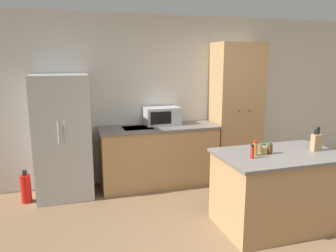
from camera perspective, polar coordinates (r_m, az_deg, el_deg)
ground_plane at (r=3.90m, az=18.17°, el=-18.75°), size 14.00×14.00×0.00m
wall_back at (r=5.46m, az=4.87°, el=4.94°), size 7.20×0.06×2.60m
refrigerator at (r=4.80m, az=-17.88°, el=-1.83°), size 0.75×0.67×1.73m
back_counter at (r=5.09m, az=-1.64°, el=-5.14°), size 1.81×0.64×0.92m
pantry_cabinet at (r=5.48m, az=11.72°, el=2.58°), size 0.76×0.55×2.19m
kitchen_island at (r=4.08m, az=18.53°, el=-10.45°), size 1.41×0.89×0.88m
microwave at (r=5.09m, az=-1.05°, el=1.76°), size 0.54×0.33×0.27m
knife_block at (r=4.18m, az=24.42°, el=-2.57°), size 0.11×0.07×0.28m
spice_bottle_tall_dark at (r=3.95m, az=16.18°, el=-3.60°), size 0.06×0.06×0.10m
spice_bottle_short_red at (r=3.83m, az=16.32°, el=-4.13°), size 0.05×0.05×0.09m
spice_bottle_amber_oil at (r=3.64m, az=14.46°, el=-4.39°), size 0.04×0.04×0.15m
spice_bottle_green_herb at (r=3.87m, az=17.31°, el=-3.78°), size 0.06×0.06×0.13m
spice_bottle_pale_salt at (r=3.75m, az=14.93°, el=-3.82°), size 0.05×0.05×0.17m
fire_extinguisher at (r=4.94m, az=-23.50°, el=-9.89°), size 0.14×0.14×0.46m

